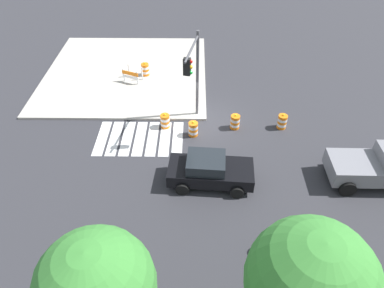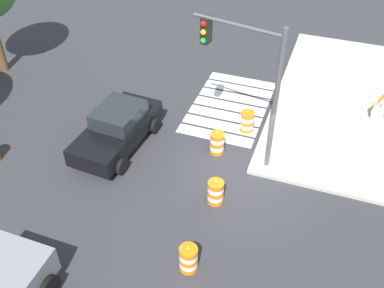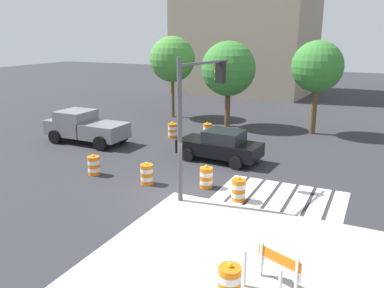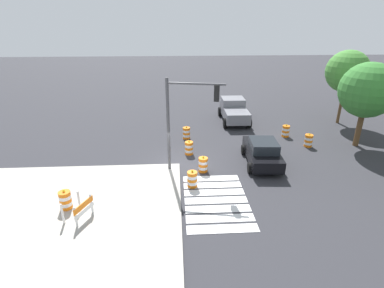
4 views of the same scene
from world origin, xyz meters
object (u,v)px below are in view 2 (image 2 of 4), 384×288
traffic_barrel_median_near (188,259)px  traffic_light_pole (247,69)px  traffic_barrel_lane_center (216,192)px  construction_barricade (383,104)px  traffic_barrel_near_corner (247,122)px  traffic_barrel_crosswalk_end (217,143)px  sports_car (117,128)px

traffic_barrel_median_near → traffic_light_pole: bearing=-1.3°
traffic_barrel_lane_center → construction_barricade: size_ratio=0.71×
traffic_barrel_median_near → traffic_barrel_lane_center: 2.88m
traffic_barrel_near_corner → traffic_light_pole: bearing=-175.1°
traffic_barrel_near_corner → traffic_barrel_crosswalk_end: size_ratio=1.00×
traffic_barrel_median_near → traffic_light_pole: (5.41, -0.12, 3.46)m
traffic_barrel_lane_center → construction_barricade: 8.76m
construction_barricade → traffic_light_pole: size_ratio=0.26×
traffic_barrel_crosswalk_end → construction_barricade: 7.45m
sports_car → traffic_barrel_lane_center: size_ratio=4.33×
traffic_barrel_crosswalk_end → traffic_barrel_median_near: size_ratio=1.00×
sports_car → construction_barricade: size_ratio=3.07×
traffic_barrel_near_corner → construction_barricade: bearing=-61.9°
traffic_barrel_near_corner → construction_barricade: size_ratio=0.71×
traffic_barrel_median_near → traffic_light_pole: traffic_light_pole is taller
construction_barricade → sports_car: bearing=118.8°
traffic_barrel_crosswalk_end → traffic_barrel_median_near: 5.48m
traffic_barrel_near_corner → traffic_barrel_crosswalk_end: bearing=156.3°
traffic_barrel_near_corner → traffic_barrel_median_near: bearing=-179.7°
sports_car → traffic_light_pole: (0.85, -4.73, 3.10)m
traffic_barrel_near_corner → traffic_light_pole: 3.87m
traffic_barrel_crosswalk_end → traffic_light_pole: 3.57m
sports_car → traffic_barrel_lane_center: 4.87m
sports_car → traffic_barrel_near_corner: size_ratio=4.33×
construction_barricade → traffic_barrel_median_near: bearing=152.6°
sports_car → traffic_barrel_near_corner: 5.27m
traffic_barrel_crosswalk_end → construction_barricade: construction_barricade is taller
sports_car → traffic_barrel_crosswalk_end: bearing=-77.3°
traffic_barrel_lane_center → traffic_light_pole: bearing=-4.0°
sports_car → traffic_barrel_median_near: bearing=-134.7°
traffic_barrel_near_corner → traffic_light_pole: traffic_light_pole is taller
traffic_barrel_median_near → construction_barricade: 11.17m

